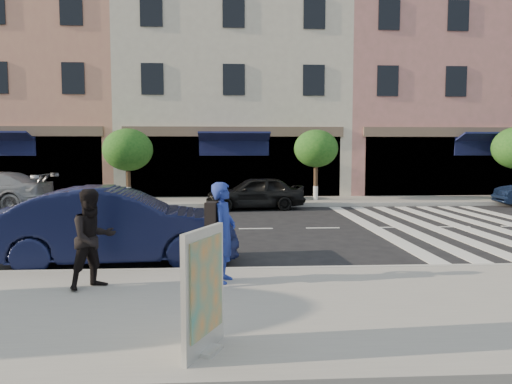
# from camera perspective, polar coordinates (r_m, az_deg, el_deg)

# --- Properties ---
(ground) EXTENTS (120.00, 120.00, 0.00)m
(ground) POSITION_cam_1_polar(r_m,az_deg,el_deg) (10.83, 1.24, -7.56)
(ground) COLOR black
(ground) RESTS_ON ground
(sidewalk_near) EXTENTS (60.00, 4.50, 0.15)m
(sidewalk_near) POSITION_cam_1_polar(r_m,az_deg,el_deg) (7.21, 3.72, -13.40)
(sidewalk_near) COLOR gray
(sidewalk_near) RESTS_ON ground
(sidewalk_far) EXTENTS (60.00, 3.00, 0.15)m
(sidewalk_far) POSITION_cam_1_polar(r_m,az_deg,el_deg) (21.68, -1.11, -1.09)
(sidewalk_far) COLOR gray
(sidewalk_far) RESTS_ON ground
(building_west_mid) EXTENTS (10.00, 9.00, 14.00)m
(building_west_mid) POSITION_cam_1_polar(r_m,az_deg,el_deg) (29.72, -24.01, 13.51)
(building_west_mid) COLOR tan
(building_west_mid) RESTS_ON ground
(building_centre) EXTENTS (11.00, 9.00, 11.00)m
(building_centre) POSITION_cam_1_polar(r_m,az_deg,el_deg) (27.73, -2.69, 11.44)
(building_centre) COLOR beige
(building_centre) RESTS_ON ground
(building_east_mid) EXTENTS (13.00, 9.00, 13.00)m
(building_east_mid) POSITION_cam_1_polar(r_m,az_deg,el_deg) (30.48, 21.07, 12.43)
(building_east_mid) COLOR tan
(building_east_mid) RESTS_ON ground
(street_tree_wb) EXTENTS (2.10, 2.10, 3.06)m
(street_tree_wb) POSITION_cam_1_polar(r_m,az_deg,el_deg) (21.74, -14.43, 4.67)
(street_tree_wb) COLOR #473323
(street_tree_wb) RESTS_ON sidewalk_far
(street_tree_c) EXTENTS (1.90, 1.90, 3.04)m
(street_tree_c) POSITION_cam_1_polar(r_m,az_deg,el_deg) (21.69, 6.87, 4.91)
(street_tree_c) COLOR #473323
(street_tree_c) RESTS_ON sidewalk_far
(photographer) EXTENTS (0.54, 0.68, 1.65)m
(photographer) POSITION_cam_1_polar(r_m,az_deg,el_deg) (8.25, -3.75, -4.61)
(photographer) COLOR navy
(photographer) RESTS_ON sidewalk_near
(walker) EXTENTS (0.97, 0.95, 1.57)m
(walker) POSITION_cam_1_polar(r_m,az_deg,el_deg) (8.28, -18.14, -5.09)
(walker) COLOR black
(walker) RESTS_ON sidewalk_near
(poster_board) EXTENTS (0.42, 0.83, 1.35)m
(poster_board) POSITION_cam_1_polar(r_m,az_deg,el_deg) (5.48, -5.96, -11.35)
(poster_board) COLOR beige
(poster_board) RESTS_ON sidewalk_near
(car_near_mid) EXTENTS (4.93, 2.09, 1.58)m
(car_near_mid) POSITION_cam_1_polar(r_m,az_deg,el_deg) (10.46, -15.68, -3.79)
(car_near_mid) COLOR black
(car_near_mid) RESTS_ON ground
(car_far_mid) EXTENTS (3.94, 1.89, 1.30)m
(car_far_mid) POSITION_cam_1_polar(r_m,az_deg,el_deg) (19.45, -0.12, -0.08)
(car_far_mid) COLOR black
(car_far_mid) RESTS_ON ground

